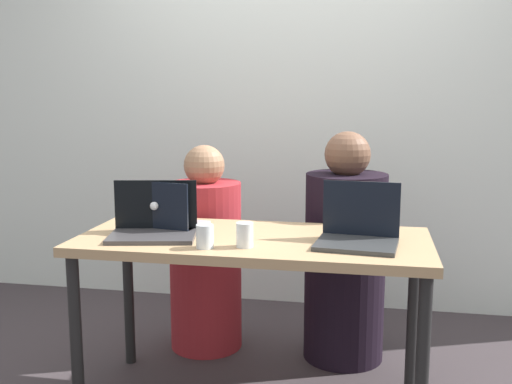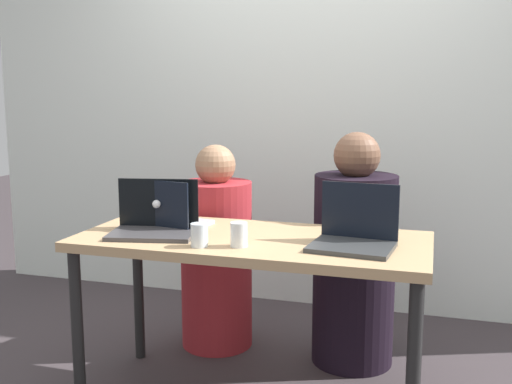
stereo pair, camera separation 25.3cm
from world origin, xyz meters
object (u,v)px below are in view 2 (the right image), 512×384
(person_on_left, at_px, (216,258))
(water_glass_left, at_px, (199,237))
(laptop_back_left, at_px, (168,216))
(laptop_front_left, at_px, (155,223))
(person_on_right, at_px, (354,262))
(water_glass_center, at_px, (238,236))
(laptop_front_right, at_px, (354,234))

(person_on_left, relative_size, water_glass_left, 11.67)
(water_glass_left, bearing_deg, laptop_back_left, 132.87)
(laptop_front_left, xyz_separation_m, laptop_back_left, (-0.00, 0.14, -0.00))
(laptop_front_left, bearing_deg, person_on_right, 26.74)
(person_on_right, bearing_deg, water_glass_center, 49.65)
(person_on_right, bearing_deg, laptop_front_left, 25.13)
(laptop_back_left, bearing_deg, water_glass_center, 159.43)
(laptop_front_left, bearing_deg, water_glass_left, -40.04)
(person_on_right, relative_size, water_glass_center, 11.93)
(person_on_right, distance_m, laptop_back_left, 0.95)
(person_on_left, height_order, laptop_front_left, person_on_left)
(laptop_front_left, relative_size, water_glass_left, 4.25)
(water_glass_left, bearing_deg, laptop_front_left, 151.53)
(laptop_front_left, height_order, water_glass_center, laptop_front_left)
(water_glass_center, bearing_deg, laptop_front_right, 16.41)
(person_on_left, bearing_deg, laptop_front_right, 133.85)
(person_on_left, bearing_deg, person_on_right, 170.03)
(person_on_left, bearing_deg, water_glass_center, 106.90)
(person_on_right, relative_size, laptop_front_right, 3.44)
(person_on_right, height_order, laptop_back_left, person_on_right)
(person_on_right, bearing_deg, laptop_front_right, 83.79)
(water_glass_center, bearing_deg, laptop_back_left, 149.63)
(laptop_back_left, bearing_deg, laptop_front_right, -177.76)
(laptop_front_right, height_order, laptop_front_left, laptop_front_right)
(laptop_back_left, bearing_deg, person_on_left, -86.39)
(person_on_left, height_order, laptop_front_right, person_on_left)
(laptop_back_left, bearing_deg, water_glass_left, 142.67)
(laptop_front_left, xyz_separation_m, water_glass_left, (0.26, -0.14, -0.01))
(laptop_back_left, bearing_deg, person_on_right, -139.00)
(person_on_right, height_order, water_glass_center, person_on_right)
(laptop_front_right, xyz_separation_m, water_glass_left, (-0.58, -0.17, -0.01))
(person_on_left, distance_m, water_glass_left, 0.84)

